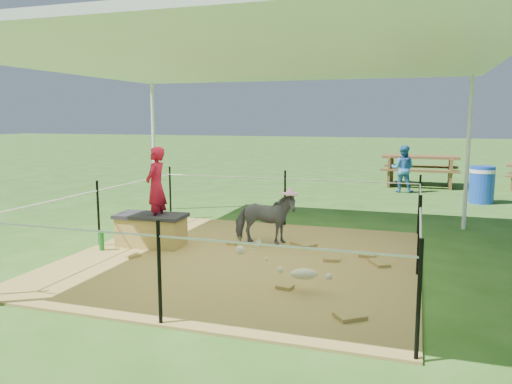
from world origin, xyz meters
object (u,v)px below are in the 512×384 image
(trash_barrel, at_px, (482,185))
(foal, at_px, (304,271))
(pony, at_px, (265,219))
(picnic_table_near, at_px, (420,171))
(woman, at_px, (156,179))
(distant_person, at_px, (403,169))
(green_bottle, at_px, (102,241))
(straw_bale, at_px, (151,232))

(trash_barrel, bearing_deg, foal, -109.58)
(pony, distance_m, picnic_table_near, 8.13)
(woman, distance_m, distant_person, 7.70)
(foal, bearing_deg, woman, 135.01)
(green_bottle, height_order, pony, pony)
(picnic_table_near, bearing_deg, green_bottle, -114.71)
(foal, distance_m, picnic_table_near, 9.77)
(woman, relative_size, green_bottle, 4.32)
(green_bottle, height_order, picnic_table_near, picnic_table_near)
(woman, xyz_separation_m, pony, (1.47, 0.60, -0.61))
(pony, bearing_deg, foal, -163.66)
(straw_bale, relative_size, green_bottle, 3.60)
(straw_bale, height_order, foal, foal)
(trash_barrel, height_order, picnic_table_near, picnic_table_near)
(woman, height_order, foal, woman)
(green_bottle, relative_size, distant_person, 0.22)
(distant_person, bearing_deg, green_bottle, 66.94)
(green_bottle, height_order, trash_barrel, trash_barrel)
(straw_bale, xyz_separation_m, woman, (0.10, 0.00, 0.78))
(foal, xyz_separation_m, distant_person, (0.76, 8.25, 0.34))
(straw_bale, height_order, woman, woman)
(green_bottle, distance_m, picnic_table_near, 9.87)
(straw_bale, relative_size, trash_barrel, 1.14)
(foal, bearing_deg, distant_person, 66.90)
(green_bottle, distance_m, pony, 2.38)
(foal, height_order, picnic_table_near, picnic_table_near)
(straw_bale, distance_m, woman, 0.79)
(green_bottle, bearing_deg, foal, -14.72)
(foal, relative_size, trash_barrel, 1.02)
(pony, height_order, picnic_table_near, picnic_table_near)
(woman, relative_size, picnic_table_near, 0.55)
(trash_barrel, xyz_separation_m, picnic_table_near, (-1.33, 2.63, 0.01))
(pony, relative_size, picnic_table_near, 0.44)
(straw_bale, bearing_deg, green_bottle, -140.71)
(green_bottle, relative_size, picnic_table_near, 0.13)
(straw_bale, distance_m, picnic_table_near, 9.23)
(trash_barrel, bearing_deg, woman, -130.78)
(green_bottle, xyz_separation_m, distant_person, (3.89, 7.43, 0.45))
(pony, relative_size, trash_barrel, 1.10)
(green_bottle, relative_size, foal, 0.31)
(woman, distance_m, green_bottle, 1.17)
(straw_bale, bearing_deg, picnic_table_near, 65.88)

